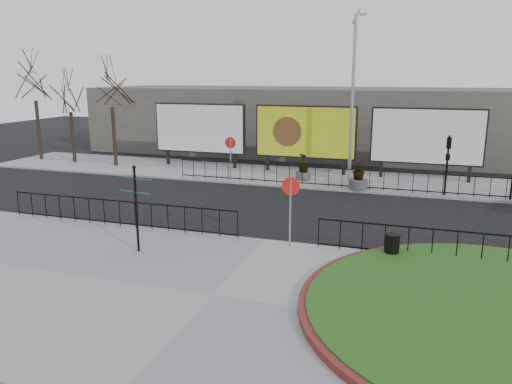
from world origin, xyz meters
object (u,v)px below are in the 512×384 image
at_px(lamp_post, 353,97).
at_px(planter_c, 358,178).
at_px(planter_b, 304,168).
at_px(billboard_mid, 305,132).
at_px(fingerpost_sign, 136,200).
at_px(litter_bin, 392,246).

bearing_deg(lamp_post, planter_c, -66.59).
height_order(planter_b, planter_c, planter_c).
xyz_separation_m(billboard_mid, fingerpost_sign, (-2.29, -15.54, -0.67)).
bearing_deg(billboard_mid, litter_bin, -66.15).
xyz_separation_m(planter_b, planter_c, (3.28, -1.44, -0.04)).
bearing_deg(planter_b, lamp_post, 3.50).
bearing_deg(planter_b, billboard_mid, 101.11).
height_order(lamp_post, planter_c, lamp_post).
xyz_separation_m(fingerpost_sign, litter_bin, (8.29, 1.97, -1.38)).
relative_size(fingerpost_sign, litter_bin, 3.51).
xyz_separation_m(lamp_post, fingerpost_sign, (-5.30, -13.57, -2.90)).
bearing_deg(litter_bin, lamp_post, 104.47).
xyz_separation_m(fingerpost_sign, planter_b, (2.71, 13.41, -1.15)).
height_order(billboard_mid, fingerpost_sign, billboard_mid).
bearing_deg(lamp_post, billboard_mid, 146.75).
xyz_separation_m(billboard_mid, planter_c, (3.70, -3.57, -1.87)).
relative_size(billboard_mid, planter_c, 3.88).
relative_size(litter_bin, planter_c, 0.53).
bearing_deg(billboard_mid, planter_c, -43.99).
distance_m(litter_bin, planter_b, 12.73).
height_order(billboard_mid, planter_b, billboard_mid).
height_order(litter_bin, planter_c, planter_c).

